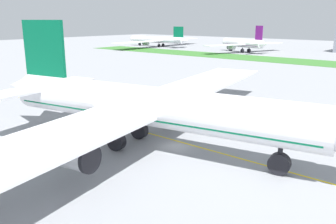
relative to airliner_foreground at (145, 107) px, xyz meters
name	(u,v)px	position (x,y,z in m)	size (l,w,h in m)	color
ground_plane	(173,146)	(2.99, 2.98, -6.28)	(600.00, 600.00, 0.00)	gray
apron_taxi_line	(183,143)	(2.99, 5.24, -6.27)	(280.00, 0.36, 0.01)	yellow
airliner_foreground	(145,107)	(0.00, 0.00, 0.00)	(58.50, 94.38, 18.48)	white
ground_crew_wingwalker_port	(70,121)	(-18.00, -0.76, -5.30)	(0.55, 0.31, 1.60)	black
parked_airliner_far_left	(158,40)	(-133.16, 151.62, -1.56)	(51.13, 83.06, 13.90)	white
parked_airliner_far_centre	(244,43)	(-65.70, 150.18, -1.11)	(35.40, 54.70, 15.26)	white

